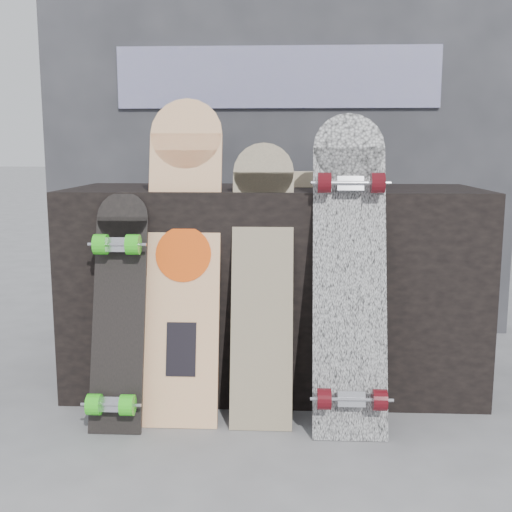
# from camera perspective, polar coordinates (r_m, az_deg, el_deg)

# --- Properties ---
(ground) EXTENTS (60.00, 60.00, 0.00)m
(ground) POSITION_cam_1_polar(r_m,az_deg,el_deg) (2.25, 1.24, -15.55)
(ground) COLOR slate
(ground) RESTS_ON ground
(vendor_table) EXTENTS (1.60, 0.60, 0.80)m
(vendor_table) POSITION_cam_1_polar(r_m,az_deg,el_deg) (2.60, 1.57, -2.76)
(vendor_table) COLOR black
(vendor_table) RESTS_ON ground
(booth) EXTENTS (2.40, 0.22, 2.20)m
(booth) POSITION_cam_1_polar(r_m,az_deg,el_deg) (3.39, 1.95, 12.08)
(booth) COLOR #2E2F33
(booth) RESTS_ON ground
(merch_box_purple) EXTENTS (0.18, 0.12, 0.10)m
(merch_box_purple) POSITION_cam_1_polar(r_m,az_deg,el_deg) (2.62, -6.30, 7.23)
(merch_box_purple) COLOR #3F3369
(merch_box_purple) RESTS_ON vendor_table
(merch_box_small) EXTENTS (0.14, 0.14, 0.12)m
(merch_box_small) POSITION_cam_1_polar(r_m,az_deg,el_deg) (2.65, 9.65, 7.40)
(merch_box_small) COLOR #3F3369
(merch_box_small) RESTS_ON vendor_table
(merch_box_flat) EXTENTS (0.22, 0.10, 0.06)m
(merch_box_flat) POSITION_cam_1_polar(r_m,az_deg,el_deg) (2.62, 3.55, 6.83)
(merch_box_flat) COLOR #D1B78C
(merch_box_flat) RESTS_ON vendor_table
(longboard_geisha) EXTENTS (0.26, 0.32, 1.13)m
(longboard_geisha) POSITION_cam_1_polar(r_m,az_deg,el_deg) (2.28, -6.43, 0.56)
(longboard_geisha) COLOR beige
(longboard_geisha) RESTS_ON ground
(longboard_celtic) EXTENTS (0.22, 0.27, 0.98)m
(longboard_celtic) POSITION_cam_1_polar(r_m,az_deg,el_deg) (2.24, 0.57, -1.65)
(longboard_celtic) COLOR beige
(longboard_celtic) RESTS_ON ground
(longboard_cascadia) EXTENTS (0.25, 0.39, 1.08)m
(longboard_cascadia) POSITION_cam_1_polar(r_m,az_deg,el_deg) (2.20, 8.33, -0.91)
(longboard_cascadia) COLOR silver
(longboard_cascadia) RESTS_ON ground
(skateboard_dark) EXTENTS (0.18, 0.30, 0.80)m
(skateboard_dark) POSITION_cam_1_polar(r_m,az_deg,el_deg) (2.25, -12.18, -4.66)
(skateboard_dark) COLOR black
(skateboard_dark) RESTS_ON ground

